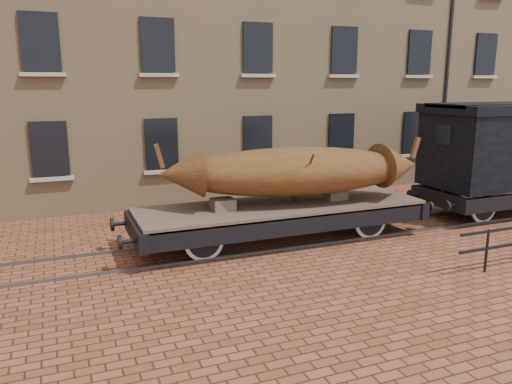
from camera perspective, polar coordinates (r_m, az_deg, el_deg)
name	(u,v)px	position (r m, az deg, el deg)	size (l,w,h in m)	color
ground	(292,239)	(13.78, 4.18, -5.41)	(90.00, 90.00, 0.00)	brown
warehouse_cream	(256,19)	(23.64, 0.06, 19.17)	(40.00, 10.19, 14.00)	tan
rail_track	(292,238)	(13.77, 4.18, -5.29)	(30.00, 1.52, 0.06)	#59595E
flatcar_wagon	(281,212)	(13.41, 2.90, -2.24)	(8.73, 2.37, 1.32)	brown
iron_boat	(295,171)	(13.34, 4.44, 2.42)	(7.27, 2.93, 1.72)	brown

